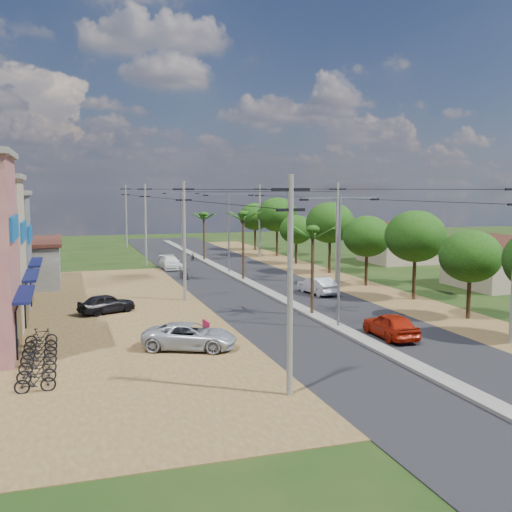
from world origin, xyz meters
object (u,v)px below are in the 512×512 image
Objects in this scene: car_red_near at (391,326)px; car_white_far at (170,263)px; moto_rider_east at (393,325)px; roadside_sign at (206,329)px; parked_scooter_row at (39,357)px; car_parked_silver at (190,337)px; car_parked_dark at (107,304)px; car_silver_mid at (317,286)px.

car_red_near is 33.68m from car_white_far.
car_white_far reaches higher than moto_rider_east.
moto_rider_east is 1.79× the size of roadside_sign.
car_white_far reaches higher than parked_scooter_row.
car_red_near reaches higher than moto_rider_east.
car_parked_silver reaches higher than car_parked_dark.
car_red_near is 19.02m from car_parked_dark.
parked_scooter_row is at bearing 26.26° from car_silver_mid.
car_red_near is at bearing -1.00° from parked_scooter_row.
car_silver_mid is 16.78m from car_parked_dark.
roadside_sign is (-9.83, 3.67, -0.27)m from car_red_near.
parked_scooter_row reaches higher than roadside_sign.
car_parked_silver is 0.59× the size of parked_scooter_row.
parked_scooter_row is (-11.93, -32.65, -0.16)m from car_white_far.
moto_rider_east is (-1.07, -13.37, -0.18)m from car_silver_mid.
moto_rider_east is (0.72, 0.95, -0.21)m from car_red_near.
car_white_far reaches higher than roadside_sign.
car_white_far is 2.31× the size of moto_rider_east.
car_red_near is at bearing -25.72° from roadside_sign.
car_parked_silver is 7.52m from parked_scooter_row.
car_red_near is at bearing 74.87° from car_silver_mid.
car_parked_dark reaches higher than parked_scooter_row.
car_parked_dark is at bearing 0.20° from car_silver_mid.
car_red_near reaches higher than car_parked_silver.
parked_scooter_row is at bearing 119.79° from car_parked_silver.
car_parked_dark is 12.25m from parked_scooter_row.
car_red_near is 1.21m from moto_rider_east.
car_silver_mid is 3.84× the size of roadside_sign.
car_red_near is 0.93× the size of car_white_far.
roadside_sign is at bearing -6.82° from car_parked_silver.
car_parked_silver is (-13.08, -13.14, -0.01)m from car_silver_mid.
roadside_sign is 0.13× the size of parked_scooter_row.
moto_rider_east is 19.49m from parked_scooter_row.
car_silver_mid is at bearing -66.71° from car_white_far.
moto_rider_east reaches higher than parked_scooter_row.
roadside_sign is (-11.63, -10.64, -0.24)m from car_silver_mid.
parked_scooter_row is at bearing -0.09° from car_red_near.
car_red_near is 1.00× the size of car_silver_mid.
car_red_near is 1.10× the size of car_parked_dark.
car_silver_mid is 18.54m from car_parked_silver.
car_silver_mid is at bearing 34.24° from parked_scooter_row.
car_parked_dark is (-14.82, 11.93, -0.07)m from car_red_near.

